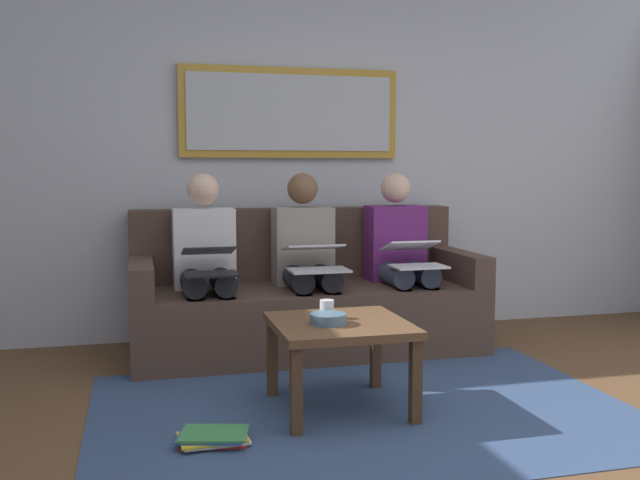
# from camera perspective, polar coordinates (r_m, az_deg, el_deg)

# --- Properties ---
(wall_rear) EXTENTS (6.00, 0.12, 2.60)m
(wall_rear) POSITION_cam_1_polar(r_m,az_deg,el_deg) (5.06, -2.58, 7.22)
(wall_rear) COLOR #B7BCC6
(wall_rear) RESTS_ON ground_plane
(area_rug) EXTENTS (2.60, 1.80, 0.01)m
(area_rug) POSITION_cam_1_polar(r_m,az_deg,el_deg) (3.57, 3.53, -13.40)
(area_rug) COLOR #33476B
(area_rug) RESTS_ON ground_plane
(couch) EXTENTS (2.20, 0.90, 0.90)m
(couch) POSITION_cam_1_polar(r_m,az_deg,el_deg) (4.67, -1.29, -4.85)
(couch) COLOR #4C382D
(couch) RESTS_ON ground_plane
(framed_mirror) EXTENTS (1.52, 0.05, 0.62)m
(framed_mirror) POSITION_cam_1_polar(r_m,az_deg,el_deg) (4.98, -2.37, 10.13)
(framed_mirror) COLOR #B7892D
(coffee_table) EXTENTS (0.64, 0.64, 0.44)m
(coffee_table) POSITION_cam_1_polar(r_m,az_deg,el_deg) (3.48, 1.60, -7.53)
(coffee_table) COLOR brown
(coffee_table) RESTS_ON ground_plane
(cup) EXTENTS (0.07, 0.07, 0.09)m
(cup) POSITION_cam_1_polar(r_m,az_deg,el_deg) (3.53, 0.55, -5.54)
(cup) COLOR silver
(cup) RESTS_ON coffee_table
(bowl) EXTENTS (0.17, 0.17, 0.05)m
(bowl) POSITION_cam_1_polar(r_m,az_deg,el_deg) (3.40, 0.66, -6.32)
(bowl) COLOR slate
(bowl) RESTS_ON coffee_table
(person_left) EXTENTS (0.38, 0.58, 1.14)m
(person_left) POSITION_cam_1_polar(r_m,az_deg,el_deg) (4.75, 6.43, -1.08)
(person_left) COLOR #66236B
(person_left) RESTS_ON couch
(laptop_white) EXTENTS (0.33, 0.37, 0.16)m
(laptop_white) POSITION_cam_1_polar(r_m,az_deg,el_deg) (4.52, 7.51, -1.16)
(laptop_white) COLOR white
(person_middle) EXTENTS (0.38, 0.58, 1.14)m
(person_middle) POSITION_cam_1_polar(r_m,az_deg,el_deg) (4.56, -1.10, -1.33)
(person_middle) COLOR gray
(person_middle) RESTS_ON couch
(laptop_silver) EXTENTS (0.35, 0.37, 0.16)m
(laptop_silver) POSITION_cam_1_polar(r_m,az_deg,el_deg) (4.32, -0.36, -1.38)
(laptop_silver) COLOR silver
(person_right) EXTENTS (0.38, 0.58, 1.14)m
(person_right) POSITION_cam_1_polar(r_m,az_deg,el_deg) (4.45, -9.14, -1.57)
(person_right) COLOR silver
(person_right) RESTS_ON couch
(laptop_black) EXTENTS (0.30, 0.37, 0.16)m
(laptop_black) POSITION_cam_1_polar(r_m,az_deg,el_deg) (4.21, -8.84, -1.66)
(laptop_black) COLOR black
(magazine_stack) EXTENTS (0.33, 0.28, 0.05)m
(magazine_stack) POSITION_cam_1_polar(r_m,az_deg,el_deg) (3.19, -8.53, -15.31)
(magazine_stack) COLOR red
(magazine_stack) RESTS_ON ground_plane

